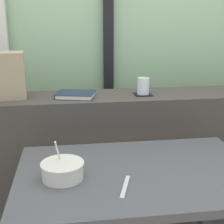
% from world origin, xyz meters
% --- Properties ---
extents(outdoor_backdrop, '(4.80, 0.08, 2.80)m').
position_xyz_m(outdoor_backdrop, '(0.00, 1.13, 1.40)').
color(outdoor_backdrop, '#9EC699').
rests_on(outdoor_backdrop, ground).
extents(window_divider_post, '(0.07, 0.05, 2.60)m').
position_xyz_m(window_divider_post, '(-0.01, 1.06, 1.30)').
color(window_divider_post, black).
rests_on(window_divider_post, ground).
extents(dark_console_ledge, '(2.80, 0.34, 0.86)m').
position_xyz_m(dark_console_ledge, '(0.00, 0.55, 0.43)').
color(dark_console_ledge, '#423D38').
rests_on(dark_console_ledge, ground).
extents(breakfast_table, '(1.02, 0.65, 0.68)m').
position_xyz_m(breakfast_table, '(-0.03, -0.09, 0.57)').
color(breakfast_table, '#414145').
rests_on(breakfast_table, ground).
extents(coaster_square, '(0.10, 0.10, 0.00)m').
position_xyz_m(coaster_square, '(0.13, 0.53, 0.87)').
color(coaster_square, black).
rests_on(coaster_square, dark_console_ledge).
extents(juice_glass, '(0.07, 0.07, 0.10)m').
position_xyz_m(juice_glass, '(0.13, 0.53, 0.91)').
color(juice_glass, white).
rests_on(juice_glass, coaster_square).
extents(closed_book, '(0.25, 0.21, 0.03)m').
position_xyz_m(closed_book, '(-0.27, 0.53, 0.88)').
color(closed_book, '#1E2D47').
rests_on(closed_book, dark_console_ledge).
extents(soup_bowl, '(0.17, 0.17, 0.17)m').
position_xyz_m(soup_bowl, '(-0.35, -0.11, 0.72)').
color(soup_bowl, silver).
rests_on(soup_bowl, breakfast_table).
extents(fork_utensil, '(0.07, 0.17, 0.01)m').
position_xyz_m(fork_utensil, '(-0.11, -0.22, 0.69)').
color(fork_utensil, silver).
rests_on(fork_utensil, breakfast_table).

